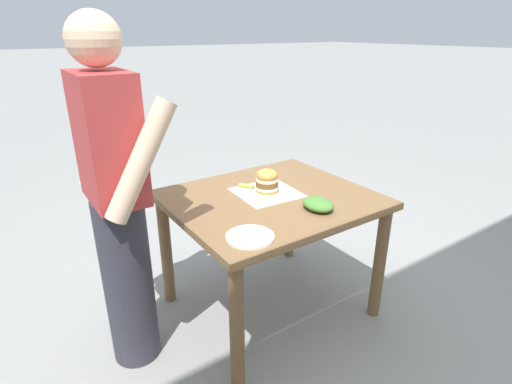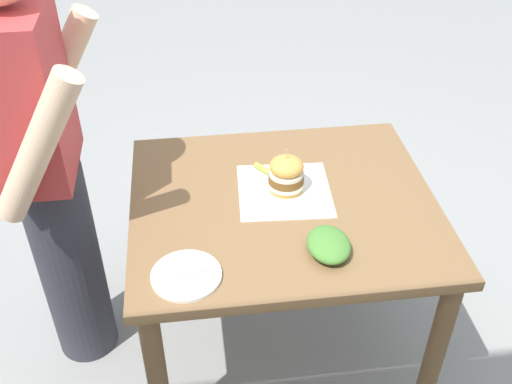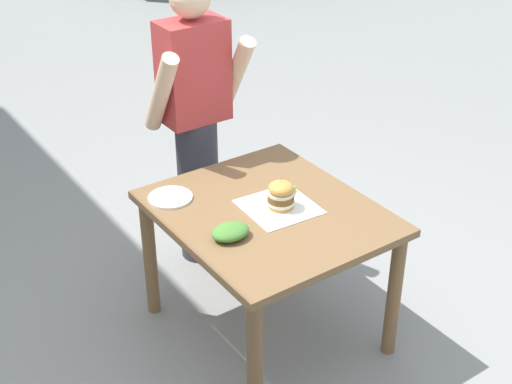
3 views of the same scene
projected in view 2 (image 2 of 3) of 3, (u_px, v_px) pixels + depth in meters
ground_plane at (279, 336)px, 2.60m from camera, size 80.00×80.00×0.00m
patio_table at (283, 225)px, 2.21m from camera, size 0.95×1.09×0.75m
serving_paper at (284, 191)px, 2.19m from camera, size 0.35×0.35×0.00m
sandwich at (286, 174)px, 2.15m from camera, size 0.13×0.13×0.17m
pickle_spear at (264, 169)px, 2.27m from camera, size 0.08×0.07×0.02m
side_plate_with_forks at (186, 275)px, 1.84m from camera, size 0.22×0.22×0.02m
side_salad at (329, 244)px, 1.92m from camera, size 0.18×0.14×0.06m
diner_across_table at (48, 173)px, 2.04m from camera, size 0.55×0.35×1.69m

